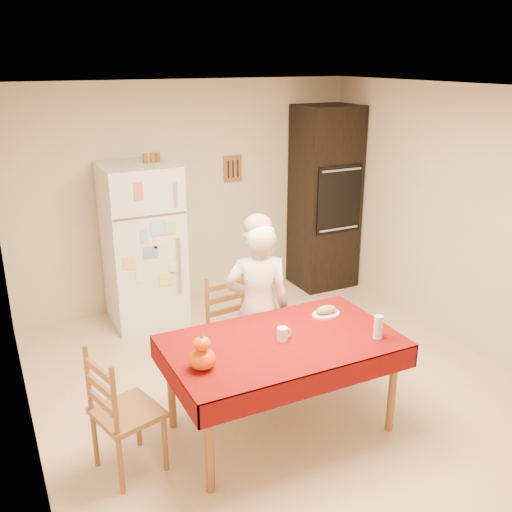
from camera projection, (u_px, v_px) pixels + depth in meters
floor at (282, 388)px, 4.95m from camera, size 4.50×4.50×0.00m
room_shell at (285, 207)px, 4.42m from camera, size 4.02×4.52×2.51m
refrigerator at (143, 245)px, 5.99m from camera, size 0.75×0.74×1.70m
oven_cabinet at (325, 198)px, 6.90m from camera, size 0.70×0.62×2.20m
dining_table at (282, 348)px, 4.20m from camera, size 1.70×1.00×0.76m
chair_far at (232, 325)px, 4.98m from camera, size 0.46×0.44×0.95m
chair_left at (118, 409)px, 3.79m from camera, size 0.50×0.51×0.95m
seated_woman at (258, 308)px, 4.73m from camera, size 0.64×0.52×1.50m
coffee_mug at (282, 334)px, 4.15m from camera, size 0.08×0.08×0.10m
pumpkin_lower at (202, 359)px, 3.77m from camera, size 0.18×0.18×0.14m
pumpkin_upper at (202, 344)px, 3.73m from camera, size 0.12×0.12×0.09m
wine_glass at (378, 327)px, 4.18m from camera, size 0.07×0.07×0.18m
bread_plate at (326, 314)px, 4.57m from camera, size 0.24×0.24×0.02m
bread_loaf at (326, 310)px, 4.56m from camera, size 0.18×0.10×0.06m
spice_jar_left at (145, 158)px, 5.78m from camera, size 0.05×0.05×0.10m
spice_jar_mid at (152, 158)px, 5.81m from camera, size 0.05×0.05×0.10m
spice_jar_right at (158, 157)px, 5.83m from camera, size 0.05×0.05×0.10m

